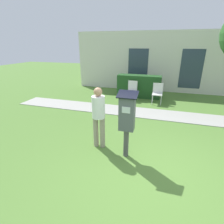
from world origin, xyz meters
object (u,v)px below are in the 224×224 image
at_px(outdoor_chair_left, 132,89).
at_px(outdoor_chair_middle, 158,92).
at_px(parking_meter, 127,117).
at_px(person_standing, 99,113).

height_order(outdoor_chair_left, outdoor_chair_middle, same).
bearing_deg(outdoor_chair_middle, outdoor_chair_left, -172.46).
relative_size(parking_meter, outdoor_chair_left, 1.77).
bearing_deg(person_standing, outdoor_chair_left, 129.40).
relative_size(person_standing, outdoor_chair_left, 1.76).
bearing_deg(parking_meter, person_standing, 164.28).
bearing_deg(outdoor_chair_middle, person_standing, -89.73).
bearing_deg(outdoor_chair_left, person_standing, -91.31).
bearing_deg(parking_meter, outdoor_chair_left, 99.11).
xyz_separation_m(outdoor_chair_left, outdoor_chair_middle, (1.19, -0.19, 0.00)).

